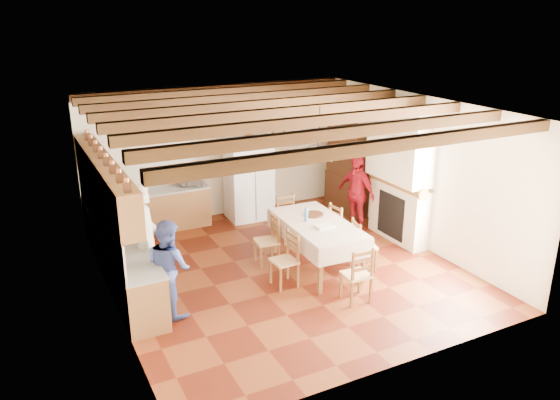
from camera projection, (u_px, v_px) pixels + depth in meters
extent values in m
cube|color=#4B160A|center=(283.00, 270.00, 10.05)|extent=(6.00, 6.50, 0.02)
cube|color=silver|center=(283.00, 106.00, 9.06)|extent=(6.00, 6.50, 0.02)
cube|color=beige|center=(217.00, 152.00, 12.30)|extent=(6.00, 0.02, 3.00)
cube|color=beige|center=(402.00, 266.00, 6.81)|extent=(6.00, 0.02, 3.00)
cube|color=beige|center=(106.00, 221.00, 8.27)|extent=(0.02, 6.50, 3.00)
cube|color=beige|center=(417.00, 171.00, 10.84)|extent=(0.02, 6.50, 3.00)
cube|color=brown|center=(120.00, 255.00, 9.64)|extent=(0.60, 4.30, 0.86)
cube|color=brown|center=(156.00, 211.00, 11.73)|extent=(2.30, 0.60, 0.86)
cube|color=gray|center=(117.00, 231.00, 9.49)|extent=(0.62, 4.30, 0.04)
cube|color=gray|center=(154.00, 191.00, 11.58)|extent=(2.34, 0.62, 0.04)
cube|color=beige|center=(98.00, 217.00, 9.26)|extent=(0.03, 4.30, 0.60)
cube|color=beige|center=(150.00, 174.00, 11.71)|extent=(2.30, 0.03, 0.60)
cube|color=brown|center=(104.00, 179.00, 9.11)|extent=(0.35, 4.20, 0.70)
cube|color=#2F2113|center=(279.00, 130.00, 12.82)|extent=(0.34, 0.03, 0.42)
cube|color=white|center=(248.00, 177.00, 12.29)|extent=(1.00, 0.84, 1.92)
cube|color=silver|center=(317.00, 223.00, 9.86)|extent=(1.13, 2.10, 0.05)
cube|color=#632D15|center=(320.00, 271.00, 9.05)|extent=(0.07, 0.07, 0.85)
cube|color=#632D15|center=(364.00, 262.00, 9.39)|extent=(0.07, 0.07, 0.85)
cube|color=#632D15|center=(275.00, 232.00, 10.63)|extent=(0.07, 0.07, 0.85)
cube|color=#632D15|center=(314.00, 226.00, 10.96)|extent=(0.07, 0.07, 0.85)
torus|color=black|center=(319.00, 149.00, 9.41)|extent=(0.47, 0.47, 0.03)
imported|color=silver|center=(146.00, 241.00, 8.87)|extent=(0.62, 0.80, 1.94)
imported|color=#4354A3|center=(169.00, 267.00, 8.40)|extent=(0.82, 0.91, 1.55)
imported|color=#A61122|center=(356.00, 193.00, 11.63)|extent=(0.61, 1.04, 1.66)
imported|color=silver|center=(191.00, 179.00, 11.88)|extent=(0.56, 0.46, 0.27)
imported|color=#351F0F|center=(248.00, 129.00, 11.93)|extent=(0.29, 0.29, 0.29)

